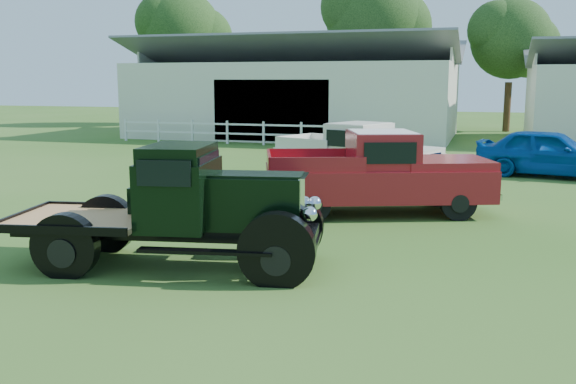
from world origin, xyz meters
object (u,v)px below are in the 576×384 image
(white_pickup, at_px, (356,156))
(misc_car_blue, at_px, (549,153))
(red_pickup, at_px, (377,172))
(vintage_flatbed, at_px, (174,206))

(white_pickup, xyz_separation_m, misc_car_blue, (5.87, 4.04, -0.15))
(red_pickup, xyz_separation_m, misc_car_blue, (4.57, 7.90, -0.21))
(vintage_flatbed, xyz_separation_m, white_pickup, (1.31, 9.47, -0.11))
(white_pickup, bearing_deg, misc_car_blue, 57.30)
(red_pickup, distance_m, misc_car_blue, 9.13)
(misc_car_blue, bearing_deg, vintage_flatbed, 163.04)
(red_pickup, bearing_deg, misc_car_blue, 39.52)
(vintage_flatbed, xyz_separation_m, misc_car_blue, (7.18, 13.51, -0.26))
(vintage_flatbed, distance_m, misc_car_blue, 15.30)
(vintage_flatbed, bearing_deg, misc_car_blue, 51.66)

